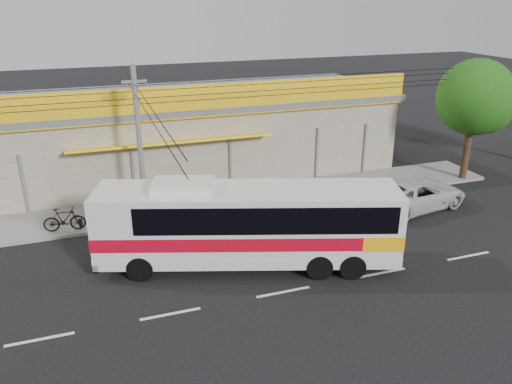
{
  "coord_description": "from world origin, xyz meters",
  "views": [
    {
      "loc": [
        -5.79,
        -16.41,
        9.83
      ],
      "look_at": [
        0.52,
        2.0,
        2.05
      ],
      "focal_mm": 35.0,
      "sensor_mm": 36.0,
      "label": 1
    }
  ],
  "objects_px": {
    "tree_near": "(478,100)",
    "coach_bus": "(252,221)",
    "motorbike_dark": "(64,220)",
    "motorbike_red": "(110,203)",
    "white_car": "(416,194)",
    "utility_pole": "(135,94)"
  },
  "relations": [
    {
      "from": "coach_bus",
      "to": "motorbike_dark",
      "type": "distance_m",
      "value": 8.7
    },
    {
      "from": "coach_bus",
      "to": "white_car",
      "type": "height_order",
      "value": "coach_bus"
    },
    {
      "from": "white_car",
      "to": "tree_near",
      "type": "distance_m",
      "value": 6.74
    },
    {
      "from": "motorbike_red",
      "to": "utility_pole",
      "type": "bearing_deg",
      "value": -125.78
    },
    {
      "from": "motorbike_dark",
      "to": "white_car",
      "type": "xyz_separation_m",
      "value": [
        16.2,
        -2.51,
        0.05
      ]
    },
    {
      "from": "tree_near",
      "to": "coach_bus",
      "type": "bearing_deg",
      "value": -160.6
    },
    {
      "from": "coach_bus",
      "to": "white_car",
      "type": "relative_size",
      "value": 2.17
    },
    {
      "from": "white_car",
      "to": "utility_pole",
      "type": "xyz_separation_m",
      "value": [
        -12.67,
        2.92,
        5.1
      ]
    },
    {
      "from": "motorbike_red",
      "to": "tree_near",
      "type": "xyz_separation_m",
      "value": [
        19.2,
        -1.55,
        3.92
      ]
    },
    {
      "from": "utility_pole",
      "to": "tree_near",
      "type": "height_order",
      "value": "utility_pole"
    },
    {
      "from": "motorbike_dark",
      "to": "tree_near",
      "type": "distance_m",
      "value": 21.58
    },
    {
      "from": "coach_bus",
      "to": "utility_pole",
      "type": "height_order",
      "value": "utility_pole"
    },
    {
      "from": "coach_bus",
      "to": "motorbike_dark",
      "type": "xyz_separation_m",
      "value": [
        -6.89,
        5.18,
        -1.17
      ]
    },
    {
      "from": "white_car",
      "to": "motorbike_dark",
      "type": "bearing_deg",
      "value": 71.14
    },
    {
      "from": "motorbike_dark",
      "to": "tree_near",
      "type": "height_order",
      "value": "tree_near"
    },
    {
      "from": "motorbike_red",
      "to": "motorbike_dark",
      "type": "distance_m",
      "value": 2.47
    },
    {
      "from": "coach_bus",
      "to": "tree_near",
      "type": "relative_size",
      "value": 1.71
    },
    {
      "from": "motorbike_dark",
      "to": "utility_pole",
      "type": "xyz_separation_m",
      "value": [
        3.53,
        0.41,
        5.15
      ]
    },
    {
      "from": "motorbike_red",
      "to": "coach_bus",
      "type": "bearing_deg",
      "value": -145.47
    },
    {
      "from": "motorbike_dark",
      "to": "tree_near",
      "type": "xyz_separation_m",
      "value": [
        21.23,
        -0.14,
        3.85
      ]
    },
    {
      "from": "motorbike_dark",
      "to": "utility_pole",
      "type": "relative_size",
      "value": 0.05
    },
    {
      "from": "coach_bus",
      "to": "tree_near",
      "type": "distance_m",
      "value": 15.44
    }
  ]
}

